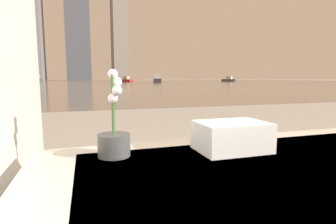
% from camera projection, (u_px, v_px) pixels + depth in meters
% --- Properties ---
extents(potted_orchid, '(0.12, 0.12, 0.33)m').
position_uv_depth(potted_orchid, '(114.00, 136.00, 1.00)').
color(potted_orchid, '#4C4C4C').
rests_on(potted_orchid, bathtub).
extents(towel_stack, '(0.28, 0.20, 0.12)m').
position_uv_depth(towel_stack, '(232.00, 136.00, 1.08)').
color(towel_stack, white).
rests_on(towel_stack, bathtub).
extents(harbor_water, '(180.00, 110.00, 0.01)m').
position_uv_depth(harbor_water, '(89.00, 82.00, 59.13)').
color(harbor_water, gray).
rests_on(harbor_water, ground_plane).
extents(harbor_boat_1, '(2.61, 4.67, 1.66)m').
position_uv_depth(harbor_boat_1, '(157.00, 80.00, 52.06)').
color(harbor_boat_1, '#2D2D33').
rests_on(harbor_boat_1, harbor_water).
extents(harbor_boat_2, '(3.08, 3.77, 1.38)m').
position_uv_depth(harbor_boat_2, '(229.00, 80.00, 67.25)').
color(harbor_boat_2, '#4C4C51').
rests_on(harbor_boat_2, harbor_water).
extents(harbor_boat_4, '(2.19, 4.91, 1.78)m').
position_uv_depth(harbor_boat_4, '(36.00, 79.00, 63.55)').
color(harbor_boat_4, '#335647').
rests_on(harbor_boat_4, harbor_water).
extents(harbor_boat_5, '(2.87, 3.52, 1.29)m').
position_uv_depth(harbor_boat_5, '(126.00, 80.00, 59.08)').
color(harbor_boat_5, maroon).
rests_on(harbor_boat_5, harbor_water).
extents(skyline_tower_2, '(9.65, 9.22, 50.95)m').
position_uv_depth(skyline_tower_2, '(77.00, 18.00, 107.99)').
color(skyline_tower_2, '#4C515B').
rests_on(skyline_tower_2, ground_plane).
extents(skyline_tower_3, '(6.30, 12.38, 38.28)m').
position_uv_depth(skyline_tower_3, '(119.00, 36.00, 113.90)').
color(skyline_tower_3, gray).
rests_on(skyline_tower_3, ground_plane).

